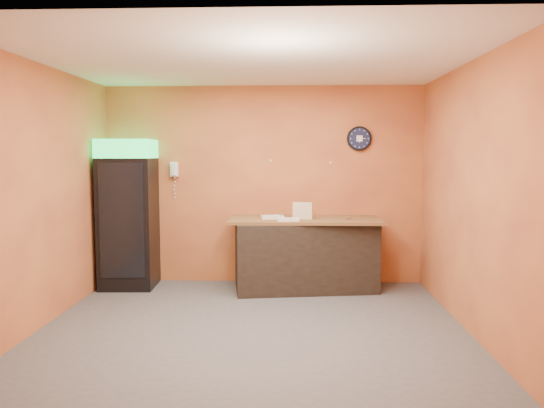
{
  "coord_description": "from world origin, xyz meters",
  "views": [
    {
      "loc": [
        0.42,
        -5.54,
        1.85
      ],
      "look_at": [
        0.18,
        0.6,
        1.26
      ],
      "focal_mm": 35.0,
      "sensor_mm": 36.0,
      "label": 1
    }
  ],
  "objects": [
    {
      "name": "prep_counter",
      "position": [
        0.59,
        1.58,
        0.47
      ],
      "size": [
        1.97,
        1.09,
        0.94
      ],
      "primitive_type": "cube",
      "rotation": [
        0.0,
        0.0,
        0.14
      ],
      "color": "black",
      "rests_on": "floor"
    },
    {
      "name": "sub_roll_stack",
      "position": [
        0.55,
        1.51,
        1.09
      ],
      "size": [
        0.27,
        0.13,
        0.22
      ],
      "rotation": [
        0.0,
        0.0,
        -0.17
      ],
      "color": "beige",
      "rests_on": "butcher_paper"
    },
    {
      "name": "wrapped_sandwich_mid",
      "position": [
        0.37,
        1.27,
        1.0
      ],
      "size": [
        0.28,
        0.11,
        0.04
      ],
      "primitive_type": "cube",
      "rotation": [
        0.0,
        0.0,
        -0.01
      ],
      "color": "silver",
      "rests_on": "butcher_paper"
    },
    {
      "name": "wall_clock",
      "position": [
        1.35,
        1.97,
        2.06
      ],
      "size": [
        0.34,
        0.06,
        0.34
      ],
      "color": "black",
      "rests_on": "back_wall"
    },
    {
      "name": "wrapped_sandwich_left",
      "position": [
        0.16,
        1.48,
        1.0
      ],
      "size": [
        0.3,
        0.14,
        0.04
      ],
      "primitive_type": "cube",
      "rotation": [
        0.0,
        0.0,
        0.07
      ],
      "color": "silver",
      "rests_on": "butcher_paper"
    },
    {
      "name": "beverage_cooler",
      "position": [
        -1.85,
        1.6,
        1.0
      ],
      "size": [
        0.75,
        0.76,
        2.04
      ],
      "rotation": [
        0.0,
        0.0,
        0.05
      ],
      "color": "black",
      "rests_on": "floor"
    },
    {
      "name": "floor",
      "position": [
        0.0,
        0.0,
        0.0
      ],
      "size": [
        4.5,
        4.5,
        0.0
      ],
      "primitive_type": "plane",
      "color": "#47474C",
      "rests_on": "ground"
    },
    {
      "name": "butcher_paper",
      "position": [
        0.59,
        1.58,
        0.96
      ],
      "size": [
        2.04,
        0.9,
        0.04
      ],
      "primitive_type": "cube",
      "rotation": [
        0.0,
        0.0,
        0.01
      ],
      "color": "brown",
      "rests_on": "prep_counter"
    },
    {
      "name": "kitchen_tool",
      "position": [
        0.28,
        1.66,
        1.0
      ],
      "size": [
        0.06,
        0.06,
        0.06
      ],
      "primitive_type": "cylinder",
      "color": "silver",
      "rests_on": "butcher_paper"
    },
    {
      "name": "wall_phone",
      "position": [
        -1.27,
        1.95,
        1.63
      ],
      "size": [
        0.11,
        0.1,
        0.21
      ],
      "color": "white",
      "rests_on": "back_wall"
    },
    {
      "name": "back_wall",
      "position": [
        0.0,
        2.0,
        1.4
      ],
      "size": [
        4.5,
        0.02,
        2.8
      ],
      "primitive_type": "cube",
      "color": "#D2793B",
      "rests_on": "floor"
    },
    {
      "name": "wrapped_sandwich_right",
      "position": [
        0.11,
        1.62,
        0.99
      ],
      "size": [
        0.27,
        0.17,
        0.04
      ],
      "primitive_type": "cube",
      "rotation": [
        0.0,
        0.0,
        0.31
      ],
      "color": "silver",
      "rests_on": "butcher_paper"
    },
    {
      "name": "right_wall",
      "position": [
        2.25,
        0.0,
        1.4
      ],
      "size": [
        0.02,
        4.0,
        2.8
      ],
      "primitive_type": "cube",
      "color": "#D2793B",
      "rests_on": "floor"
    },
    {
      "name": "ceiling",
      "position": [
        0.0,
        0.0,
        2.8
      ],
      "size": [
        4.5,
        4.0,
        0.02
      ],
      "primitive_type": "cube",
      "color": "white",
      "rests_on": "back_wall"
    },
    {
      "name": "left_wall",
      "position": [
        -2.25,
        0.0,
        1.4
      ],
      "size": [
        0.02,
        4.0,
        2.8
      ],
      "primitive_type": "cube",
      "color": "#D2793B",
      "rests_on": "floor"
    }
  ]
}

